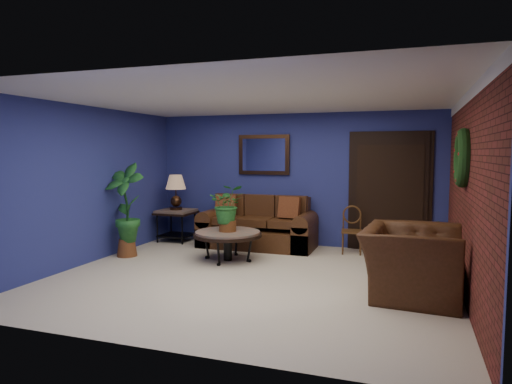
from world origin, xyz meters
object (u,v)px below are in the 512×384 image
(coffee_table, at_px, (228,235))
(end_table, at_px, (176,217))
(armchair, at_px, (412,262))
(sofa, at_px, (258,230))
(table_lamp, at_px, (176,188))
(side_chair, at_px, (352,226))

(coffee_table, relative_size, end_table, 1.62)
(end_table, relative_size, armchair, 0.53)
(sofa, xyz_separation_m, table_lamp, (-1.72, -0.03, 0.75))
(sofa, height_order, side_chair, sofa)
(side_chair, height_order, armchair, armchair)
(table_lamp, relative_size, armchair, 0.51)
(sofa, distance_m, armchair, 3.51)
(end_table, bearing_deg, coffee_table, -36.61)
(coffee_table, xyz_separation_m, armchair, (2.86, -0.99, 0.00))
(sofa, height_order, coffee_table, sofa)
(side_chair, bearing_deg, armchair, -72.78)
(sofa, distance_m, table_lamp, 1.87)
(coffee_table, height_order, end_table, end_table)
(coffee_table, distance_m, armchair, 3.02)
(end_table, relative_size, table_lamp, 1.03)
(coffee_table, distance_m, table_lamp, 2.08)
(table_lamp, xyz_separation_m, armchair, (4.45, -2.17, -0.64))
(end_table, bearing_deg, armchair, -26.03)
(armchair, bearing_deg, coffee_table, 75.69)
(coffee_table, relative_size, side_chair, 1.35)
(end_table, bearing_deg, side_chair, 1.01)
(table_lamp, height_order, side_chair, table_lamp)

